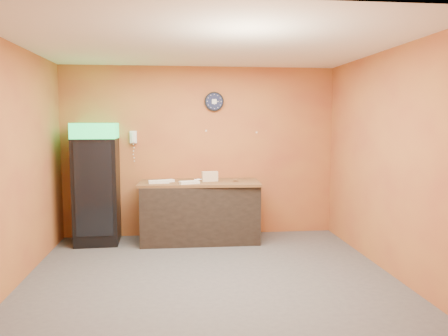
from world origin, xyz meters
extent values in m
plane|color=#47474C|center=(0.00, 0.00, 0.00)|extent=(4.50, 4.50, 0.00)
cube|color=#BD7935|center=(0.00, 2.00, 1.40)|extent=(4.50, 0.02, 2.80)
cube|color=#BD7935|center=(-2.25, 0.00, 1.40)|extent=(0.02, 4.00, 2.80)
cube|color=#BD7935|center=(2.25, 0.00, 1.40)|extent=(0.02, 4.00, 2.80)
cube|color=white|center=(0.00, 0.00, 2.80)|extent=(4.50, 4.00, 0.02)
cube|color=black|center=(-1.64, 1.65, 0.82)|extent=(0.68, 0.68, 1.64)
cube|color=#17C750|center=(-1.64, 1.65, 1.76)|extent=(0.68, 0.68, 0.23)
cube|color=black|center=(-1.65, 1.32, 0.89)|extent=(0.54, 0.04, 1.41)
cube|color=black|center=(-0.04, 1.59, 0.46)|extent=(1.84, 0.83, 0.92)
cylinder|color=black|center=(0.23, 1.98, 2.23)|extent=(0.32, 0.05, 0.32)
cylinder|color=#0F1433|center=(0.23, 1.95, 2.23)|extent=(0.27, 0.01, 0.27)
cube|color=white|center=(0.23, 1.94, 2.23)|extent=(0.08, 0.00, 0.08)
cube|color=white|center=(-1.09, 1.96, 1.65)|extent=(0.11, 0.06, 0.20)
cube|color=white|center=(-1.09, 1.91, 1.65)|extent=(0.05, 0.04, 0.16)
cube|color=brown|center=(-0.04, 1.59, 0.94)|extent=(1.93, 0.94, 0.04)
cube|color=beige|center=(0.13, 1.58, 0.98)|extent=(0.26, 0.13, 0.05)
cube|color=beige|center=(0.13, 1.58, 1.04)|extent=(0.26, 0.13, 0.05)
cube|color=beige|center=(0.13, 1.58, 1.09)|extent=(0.26, 0.13, 0.05)
cube|color=white|center=(-0.67, 1.46, 0.98)|extent=(0.32, 0.15, 0.04)
cube|color=white|center=(-0.20, 1.35, 0.98)|extent=(0.32, 0.20, 0.04)
cube|color=white|center=(-0.57, 1.56, 0.98)|extent=(0.30, 0.22, 0.04)
cylinder|color=silver|center=(0.04, 1.75, 0.99)|extent=(0.06, 0.06, 0.06)
camera|label=1|loc=(-0.39, -5.26, 1.90)|focal=35.00mm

